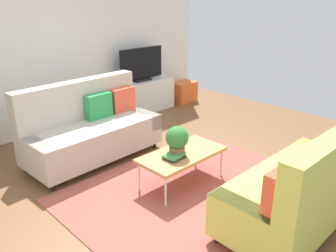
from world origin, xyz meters
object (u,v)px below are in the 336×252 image
(table_book_0, at_px, (174,157))
(vase_0, at_px, (116,81))
(couch_green, at_px, (305,186))
(bottle_1, at_px, (130,77))
(storage_trunk, at_px, (183,92))
(couch_beige, at_px, (91,129))
(potted_plant, at_px, (177,140))
(tv_console, at_px, (142,96))
(bottle_0, at_px, (126,79))
(tv, at_px, (142,65))
(coffee_table, at_px, (182,155))

(table_book_0, relative_size, vase_0, 1.73)
(couch_green, height_order, bottle_1, couch_green)
(storage_trunk, height_order, bottle_1, bottle_1)
(couch_beige, relative_size, potted_plant, 5.22)
(tv_console, relative_size, vase_0, 10.08)
(storage_trunk, distance_m, potted_plant, 3.64)
(bottle_0, bearing_deg, vase_0, 152.52)
(potted_plant, bearing_deg, couch_beige, 101.55)
(tv, distance_m, storage_trunk, 1.32)
(couch_beige, bearing_deg, vase_0, -140.50)
(tv, distance_m, potted_plant, 2.99)
(vase_0, bearing_deg, table_book_0, -112.35)
(couch_green, distance_m, tv_console, 4.13)
(couch_beige, relative_size, table_book_0, 8.06)
(couch_green, distance_m, bottle_1, 4.03)
(couch_beige, xyz_separation_m, coffee_table, (0.39, -1.42, -0.05))
(couch_green, height_order, tv, tv)
(table_book_0, distance_m, bottle_0, 2.83)
(tv, xyz_separation_m, storage_trunk, (1.10, -0.08, -0.73))
(couch_green, bearing_deg, storage_trunk, 58.87)
(bottle_1, bearing_deg, tv, 3.81)
(vase_0, bearing_deg, bottle_1, -17.86)
(couch_green, relative_size, bottle_0, 8.67)
(coffee_table, relative_size, potted_plant, 2.97)
(tv, height_order, bottle_0, tv)
(tv_console, relative_size, tv, 1.40)
(couch_green, distance_m, storage_trunk, 4.49)
(storage_trunk, bearing_deg, bottle_1, 177.55)
(bottle_0, bearing_deg, storage_trunk, -2.28)
(couch_beige, xyz_separation_m, tv_console, (1.87, 1.11, -0.13))
(potted_plant, distance_m, table_book_0, 0.21)
(bottle_1, bearing_deg, couch_beige, -145.75)
(tv_console, bearing_deg, couch_green, -106.92)
(storage_trunk, bearing_deg, tv, 175.84)
(storage_trunk, distance_m, table_book_0, 3.70)
(vase_0, bearing_deg, couch_beige, -138.08)
(couch_green, xyz_separation_m, tv, (1.20, 3.93, 0.51))
(potted_plant, bearing_deg, tv_console, 58.08)
(coffee_table, xyz_separation_m, bottle_1, (1.18, 2.49, 0.37))
(potted_plant, bearing_deg, tv, 57.88)
(bottle_0, bearing_deg, couch_beige, -143.86)
(tv, bearing_deg, bottle_1, -176.19)
(tv, xyz_separation_m, vase_0, (-0.58, 0.07, -0.24))
(coffee_table, distance_m, bottle_1, 2.78)
(couch_green, xyz_separation_m, potted_plant, (-0.38, 1.42, 0.18))
(tv_console, bearing_deg, coffee_table, -120.40)
(storage_trunk, height_order, vase_0, vase_0)
(potted_plant, relative_size, table_book_0, 1.54)
(tv, bearing_deg, tv_console, 90.00)
(tv_console, bearing_deg, storage_trunk, -5.19)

